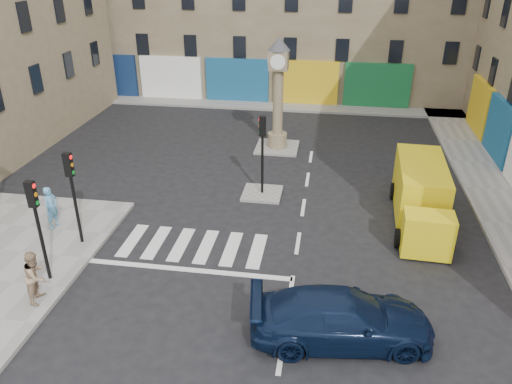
% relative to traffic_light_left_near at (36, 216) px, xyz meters
% --- Properties ---
extents(ground, '(120.00, 120.00, 0.00)m').
position_rel_traffic_light_left_near_xyz_m(ground, '(8.30, -0.20, -2.62)').
color(ground, black).
rests_on(ground, ground).
extents(sidewalk_right, '(2.60, 30.00, 0.15)m').
position_rel_traffic_light_left_near_xyz_m(sidewalk_right, '(17.00, 9.80, -2.55)').
color(sidewalk_right, gray).
rests_on(sidewalk_right, ground).
extents(sidewalk_far, '(32.00, 2.40, 0.15)m').
position_rel_traffic_light_left_near_xyz_m(sidewalk_far, '(4.30, 22.00, -2.55)').
color(sidewalk_far, gray).
rests_on(sidewalk_far, ground).
extents(island_near, '(1.80, 1.80, 0.12)m').
position_rel_traffic_light_left_near_xyz_m(island_near, '(6.30, 7.80, -2.56)').
color(island_near, gray).
rests_on(island_near, ground).
extents(island_far, '(2.40, 2.40, 0.12)m').
position_rel_traffic_light_left_near_xyz_m(island_far, '(6.30, 13.80, -2.56)').
color(island_far, gray).
rests_on(island_far, ground).
extents(traffic_light_left_near, '(0.28, 0.22, 3.70)m').
position_rel_traffic_light_left_near_xyz_m(traffic_light_left_near, '(0.00, 0.00, 0.00)').
color(traffic_light_left_near, black).
rests_on(traffic_light_left_near, sidewalk_left).
extents(traffic_light_left_far, '(0.28, 0.22, 3.70)m').
position_rel_traffic_light_left_near_xyz_m(traffic_light_left_far, '(0.00, 2.40, 0.00)').
color(traffic_light_left_far, black).
rests_on(traffic_light_left_far, sidewalk_left).
extents(traffic_light_island, '(0.28, 0.22, 3.70)m').
position_rel_traffic_light_left_near_xyz_m(traffic_light_island, '(6.30, 7.80, -0.03)').
color(traffic_light_island, black).
rests_on(traffic_light_island, island_near).
extents(clock_pillar, '(1.20, 1.20, 6.10)m').
position_rel_traffic_light_left_near_xyz_m(clock_pillar, '(6.30, 13.80, 0.93)').
color(clock_pillar, '#8F7B5D').
rests_on(clock_pillar, island_far).
extents(navy_sedan, '(5.59, 2.90, 1.55)m').
position_rel_traffic_light_left_near_xyz_m(navy_sedan, '(9.95, -1.29, -1.85)').
color(navy_sedan, black).
rests_on(navy_sedan, ground).
extents(yellow_van, '(2.37, 6.38, 2.29)m').
position_rel_traffic_light_left_near_xyz_m(yellow_van, '(13.18, 6.52, -1.48)').
color(yellow_van, yellow).
rests_on(yellow_van, ground).
extents(pedestrian_blue, '(0.56, 0.72, 1.77)m').
position_rel_traffic_light_left_near_xyz_m(pedestrian_blue, '(-1.62, 3.32, -1.59)').
color(pedestrian_blue, '#5495C2').
rests_on(pedestrian_blue, sidewalk_left).
extents(pedestrian_tan, '(0.79, 0.96, 1.80)m').
position_rel_traffic_light_left_near_xyz_m(pedestrian_tan, '(0.30, -1.10, -1.57)').
color(pedestrian_tan, '#9C7E60').
rests_on(pedestrian_tan, sidewalk_left).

